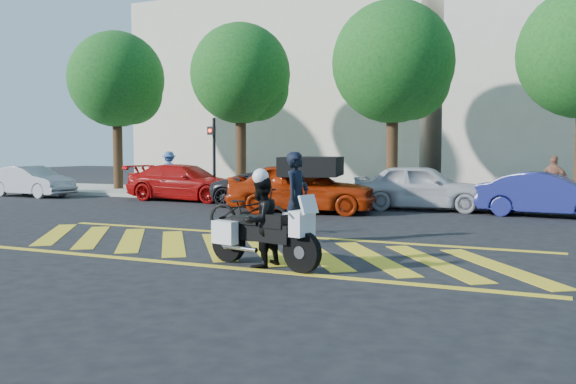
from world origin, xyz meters
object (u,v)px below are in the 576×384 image
at_px(parked_far_left, 32,181).
at_px(parked_right, 548,195).
at_px(parked_left, 186,183).
at_px(parked_mid_right, 422,187).
at_px(bicycle, 248,211).
at_px(police_motorcycle, 262,235).
at_px(red_convertible, 302,188).
at_px(parked_mid_left, 276,189).
at_px(officer_bike, 297,197).
at_px(officer_moto, 261,222).

xyz_separation_m(parked_far_left, parked_right, (19.95, 0.46, 0.01)).
xyz_separation_m(parked_left, parked_mid_right, (9.10, 0.08, 0.06)).
bearing_deg(bicycle, parked_right, -47.47).
relative_size(police_motorcycle, red_convertible, 0.49).
bearing_deg(parked_mid_left, red_convertible, -135.41).
bearing_deg(parked_mid_right, bicycle, 155.83).
xyz_separation_m(officer_bike, bicycle, (-1.64, 0.91, -0.44)).
height_order(police_motorcycle, red_convertible, red_convertible).
distance_m(bicycle, parked_far_left, 14.83).
bearing_deg(red_convertible, officer_bike, -170.78).
bearing_deg(parked_mid_right, parked_mid_left, 97.53).
bearing_deg(parked_far_left, police_motorcycle, -118.61).
bearing_deg(parked_mid_left, officer_moto, -159.29).
height_order(parked_far_left, parked_mid_left, parked_far_left).
bearing_deg(parked_left, parked_right, -91.49).
relative_size(officer_moto, parked_far_left, 0.40).
bearing_deg(parked_mid_right, parked_right, -102.07).
bearing_deg(officer_bike, red_convertible, 26.46).
bearing_deg(parked_mid_left, parked_right, -90.03).
bearing_deg(parked_right, officer_moto, 162.89).
bearing_deg(officer_moto, bicycle, -135.88).
height_order(bicycle, officer_moto, officer_moto).
distance_m(police_motorcycle, parked_right, 11.13).
xyz_separation_m(parked_left, parked_mid_left, (4.27, -0.90, -0.09)).
height_order(officer_bike, parked_left, officer_bike).
relative_size(officer_bike, parked_right, 0.49).
bearing_deg(parked_right, parked_far_left, 97.19).
xyz_separation_m(parked_mid_left, parked_right, (8.64, 0.43, 0.04)).
height_order(officer_moto, parked_right, officer_moto).
xyz_separation_m(officer_moto, parked_mid_left, (-4.29, 9.83, -0.16)).
distance_m(bicycle, parked_mid_left, 6.59).
bearing_deg(parked_right, parked_mid_left, 98.75).
bearing_deg(bicycle, parked_far_left, 62.03).
bearing_deg(parked_mid_right, officer_moto, 173.23).
height_order(officer_bike, parked_far_left, officer_bike).
height_order(red_convertible, parked_far_left, red_convertible).
height_order(parked_far_left, parked_left, parked_left).
bearing_deg(officer_moto, parked_right, 170.72).
bearing_deg(bicycle, red_convertible, 4.17).
bearing_deg(officer_moto, officer_bike, -156.29).
bearing_deg(parked_mid_right, parked_far_left, 89.62).
bearing_deg(police_motorcycle, officer_bike, 114.08).
xyz_separation_m(bicycle, parked_mid_left, (-2.18, 6.22, 0.08)).
bearing_deg(parked_mid_right, police_motorcycle, 173.31).
xyz_separation_m(police_motorcycle, parked_far_left, (-15.61, 9.79, 0.09)).
bearing_deg(parked_right, parked_mid_right, 87.74).
bearing_deg(parked_right, bicycle, 141.68).
bearing_deg(parked_mid_left, parked_mid_right, -81.44).
xyz_separation_m(officer_moto, red_convertible, (-2.75, 8.41, 0.01)).
bearing_deg(officer_bike, parked_mid_left, 32.95).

